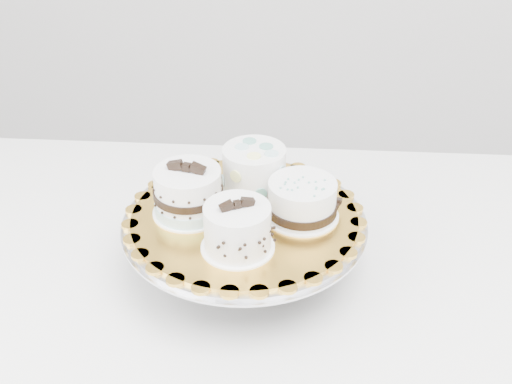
# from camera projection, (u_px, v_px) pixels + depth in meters

# --- Properties ---
(table) EXTENTS (1.29, 0.88, 0.75)m
(table) POSITION_uv_depth(u_px,v_px,m) (260.00, 302.00, 1.10)
(table) COLOR white
(table) RESTS_ON floor
(cake_stand) EXTENTS (0.39, 0.39, 0.10)m
(cake_stand) POSITION_uv_depth(u_px,v_px,m) (245.00, 235.00, 1.02)
(cake_stand) COLOR gray
(cake_stand) RESTS_ON table
(cake_board) EXTENTS (0.42, 0.42, 0.01)m
(cake_board) POSITION_uv_depth(u_px,v_px,m) (244.00, 216.00, 1.00)
(cake_board) COLOR #C7892A
(cake_board) RESTS_ON cake_stand
(cake_swirl) EXTENTS (0.13, 0.13, 0.09)m
(cake_swirl) POSITION_uv_depth(u_px,v_px,m) (237.00, 229.00, 0.92)
(cake_swirl) COLOR white
(cake_swirl) RESTS_ON cake_board
(cake_banded) EXTENTS (0.12, 0.12, 0.09)m
(cake_banded) POSITION_uv_depth(u_px,v_px,m) (188.00, 194.00, 0.99)
(cake_banded) COLOR white
(cake_banded) RESTS_ON cake_board
(cake_dots) EXTENTS (0.13, 0.13, 0.08)m
(cake_dots) POSITION_uv_depth(u_px,v_px,m) (254.00, 169.00, 1.05)
(cake_dots) COLOR white
(cake_dots) RESTS_ON cake_board
(cake_ribbon) EXTENTS (0.13, 0.13, 0.06)m
(cake_ribbon) POSITION_uv_depth(u_px,v_px,m) (303.00, 201.00, 0.99)
(cake_ribbon) COLOR white
(cake_ribbon) RESTS_ON cake_board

